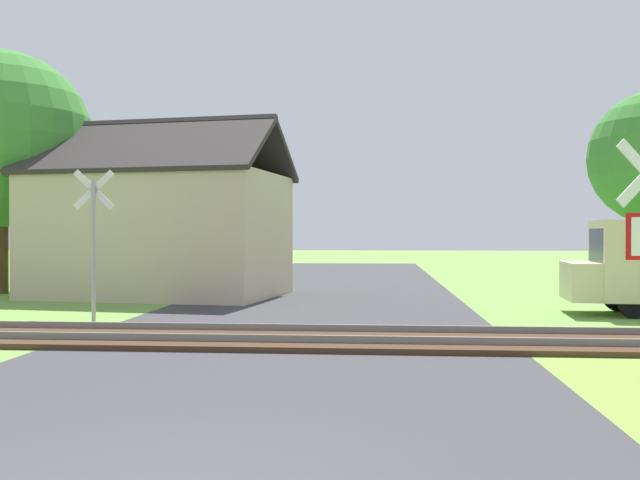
% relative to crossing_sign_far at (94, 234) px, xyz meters
% --- Properties ---
extents(road_asphalt, '(7.96, 80.00, 0.01)m').
position_rel_crossing_sign_far_xyz_m(road_asphalt, '(4.53, -8.12, -1.91)').
color(road_asphalt, '#38383A').
rests_on(road_asphalt, ground).
extents(rail_track, '(60.00, 2.60, 0.22)m').
position_rel_crossing_sign_far_xyz_m(rail_track, '(4.53, -2.38, -1.86)').
color(rail_track, '#422D1E').
rests_on(rail_track, ground).
extents(crossing_sign_far, '(0.87, 0.20, 3.32)m').
position_rel_crossing_sign_far_xyz_m(crossing_sign_far, '(0.00, 0.00, 0.00)').
color(crossing_sign_far, '#9E9EA5').
rests_on(crossing_sign_far, ground).
extents(house, '(8.14, 6.26, 5.50)m').
position_rel_crossing_sign_far_xyz_m(house, '(-0.57, 6.63, 0.12)').
color(house, '#C6B293').
rests_on(house, ground).
extents(tree_left, '(5.68, 5.68, 7.80)m').
position_rel_crossing_sign_far_xyz_m(tree_left, '(-5.93, 7.02, 3.04)').
color(tree_left, '#513823').
rests_on(tree_left, ground).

